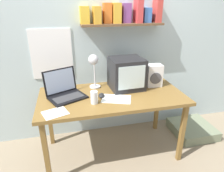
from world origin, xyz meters
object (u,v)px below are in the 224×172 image
(corner_desk, at_px, (112,100))
(desk_lamp, at_px, (94,64))
(juice_glass, at_px, (94,98))
(printed_handout, at_px, (116,99))
(space_heater, at_px, (154,75))
(floor_cushion, at_px, (192,129))
(laptop, at_px, (64,90))
(crt_monitor, at_px, (126,73))
(open_notebook, at_px, (55,113))
(computer_mouse, at_px, (101,95))

(corner_desk, distance_m, desk_lamp, 0.43)
(juice_glass, distance_m, printed_handout, 0.24)
(corner_desk, xyz_separation_m, space_heater, (0.53, 0.13, 0.19))
(printed_handout, xyz_separation_m, floor_cushion, (1.12, 0.20, -0.69))
(printed_handout, bearing_deg, desk_lamp, 120.20)
(laptop, bearing_deg, juice_glass, -64.48)
(laptop, distance_m, floor_cushion, 1.80)
(crt_monitor, height_order, open_notebook, crt_monitor)
(desk_lamp, xyz_separation_m, space_heater, (0.69, -0.06, -0.16))
(juice_glass, relative_size, space_heater, 0.49)
(crt_monitor, xyz_separation_m, floor_cushion, (0.94, -0.05, -0.86))
(juice_glass, bearing_deg, corner_desk, 35.41)
(floor_cushion, bearing_deg, juice_glass, -169.86)
(computer_mouse, height_order, open_notebook, computer_mouse)
(juice_glass, distance_m, floor_cushion, 1.56)
(corner_desk, xyz_separation_m, floor_cushion, (1.14, 0.09, -0.62))
(corner_desk, height_order, floor_cushion, corner_desk)
(juice_glass, height_order, floor_cushion, juice_glass)
(laptop, bearing_deg, space_heater, -22.09)
(juice_glass, bearing_deg, printed_handout, 9.61)
(corner_desk, bearing_deg, space_heater, 13.98)
(juice_glass, height_order, space_heater, space_heater)
(printed_handout, xyz_separation_m, open_notebook, (-0.60, -0.15, 0.00))
(desk_lamp, distance_m, space_heater, 0.71)
(corner_desk, distance_m, laptop, 0.51)
(crt_monitor, distance_m, printed_handout, 0.36)
(open_notebook, height_order, floor_cushion, open_notebook)
(space_heater, bearing_deg, printed_handout, -150.69)
(laptop, relative_size, juice_glass, 3.53)
(corner_desk, xyz_separation_m, laptop, (-0.49, 0.08, 0.13))
(computer_mouse, bearing_deg, laptop, 164.46)
(computer_mouse, distance_m, floor_cushion, 1.45)
(juice_glass, relative_size, computer_mouse, 1.08)
(open_notebook, distance_m, floor_cushion, 1.89)
(desk_lamp, bearing_deg, space_heater, 10.18)
(corner_desk, relative_size, laptop, 3.44)
(laptop, xyz_separation_m, computer_mouse, (0.37, -0.10, -0.05))
(juice_glass, relative_size, floor_cushion, 0.25)
(juice_glass, xyz_separation_m, open_notebook, (-0.37, -0.11, -0.05))
(space_heater, bearing_deg, open_notebook, -156.84)
(crt_monitor, height_order, desk_lamp, desk_lamp)
(printed_handout, bearing_deg, juice_glass, -170.39)
(crt_monitor, height_order, juice_glass, crt_monitor)
(space_heater, relative_size, printed_handout, 0.74)
(desk_lamp, xyz_separation_m, open_notebook, (-0.42, -0.45, -0.29))
(printed_handout, relative_size, floor_cushion, 0.67)
(open_notebook, bearing_deg, space_heater, 19.37)
(juice_glass, relative_size, printed_handout, 0.37)
(laptop, relative_size, floor_cushion, 0.87)
(floor_cushion, bearing_deg, space_heater, 176.26)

